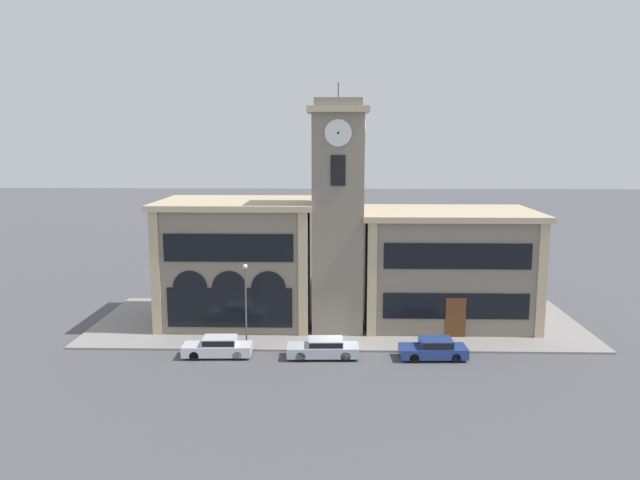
# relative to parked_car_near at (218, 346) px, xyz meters

# --- Properties ---
(ground_plane) EXTENTS (300.00, 300.00, 0.00)m
(ground_plane) POSITION_rel_parked_car_near_xyz_m (8.19, 1.15, -0.73)
(ground_plane) COLOR #4C4C51
(sidewalk_kerb) EXTENTS (38.88, 14.09, 0.15)m
(sidewalk_kerb) POSITION_rel_parked_car_near_xyz_m (8.19, 8.19, -0.66)
(sidewalk_kerb) COLOR gray
(sidewalk_kerb) RESTS_ON ground_plane
(clock_tower) EXTENTS (4.53, 4.53, 18.97)m
(clock_tower) POSITION_rel_parked_car_near_xyz_m (8.19, 6.35, 8.21)
(clock_tower) COLOR gray
(clock_tower) RESTS_ON ground_plane
(town_hall_left_wing) EXTENTS (12.49, 9.50, 9.97)m
(town_hall_left_wing) POSITION_rel_parked_car_near_xyz_m (0.08, 8.80, 4.27)
(town_hall_left_wing) COLOR gray
(town_hall_left_wing) RESTS_ON ground_plane
(town_hall_right_wing) EXTENTS (13.92, 9.50, 9.20)m
(town_hall_right_wing) POSITION_rel_parked_car_near_xyz_m (17.02, 8.81, 3.89)
(town_hall_right_wing) COLOR gray
(town_hall_right_wing) RESTS_ON ground_plane
(parked_car_near) EXTENTS (4.75, 1.87, 1.41)m
(parked_car_near) POSITION_rel_parked_car_near_xyz_m (0.00, 0.00, 0.00)
(parked_car_near) COLOR silver
(parked_car_near) RESTS_ON ground_plane
(parked_car_mid) EXTENTS (4.95, 2.00, 1.35)m
(parked_car_mid) POSITION_rel_parked_car_near_xyz_m (7.26, -0.00, -0.02)
(parked_car_mid) COLOR #B2B7C1
(parked_car_mid) RESTS_ON ground_plane
(parked_car_far) EXTENTS (4.58, 2.01, 1.41)m
(parked_car_far) POSITION_rel_parked_car_near_xyz_m (14.77, 0.00, 0.00)
(parked_car_far) COLOR navy
(parked_car_far) RESTS_ON ground_plane
(street_lamp) EXTENTS (0.36, 0.36, 6.00)m
(street_lamp) POSITION_rel_parked_car_near_xyz_m (1.69, 1.85, 3.33)
(street_lamp) COLOR #4C4C51
(street_lamp) RESTS_ON sidewalk_kerb
(bollard) EXTENTS (0.18, 0.18, 1.06)m
(bollard) POSITION_rel_parked_car_near_xyz_m (8.37, 1.36, -0.07)
(bollard) COLOR black
(bollard) RESTS_ON sidewalk_kerb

